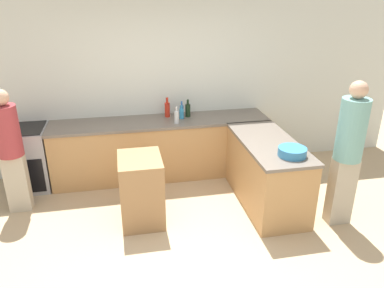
% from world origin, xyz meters
% --- Properties ---
extents(ground_plane, '(14.00, 14.00, 0.00)m').
position_xyz_m(ground_plane, '(0.00, 0.00, 0.00)').
color(ground_plane, tan).
extents(wall_back, '(8.00, 0.06, 2.70)m').
position_xyz_m(wall_back, '(0.00, 2.33, 1.35)').
color(wall_back, silver).
rests_on(wall_back, ground_plane).
extents(counter_back, '(3.24, 0.67, 0.89)m').
position_xyz_m(counter_back, '(0.00, 1.98, 0.45)').
color(counter_back, tan).
rests_on(counter_back, ground_plane).
extents(counter_peninsula, '(0.69, 1.55, 0.89)m').
position_xyz_m(counter_peninsula, '(1.27, 0.90, 0.45)').
color(counter_peninsula, tan).
rests_on(counter_peninsula, ground_plane).
extents(range_oven, '(0.58, 0.65, 0.90)m').
position_xyz_m(range_oven, '(-1.91, 1.98, 0.45)').
color(range_oven, '#99999E').
rests_on(range_oven, ground_plane).
extents(island_table, '(0.51, 0.64, 0.85)m').
position_xyz_m(island_table, '(-0.39, 0.80, 0.43)').
color(island_table, '#997047').
rests_on(island_table, ground_plane).
extents(mixing_bowl, '(0.33, 0.33, 0.10)m').
position_xyz_m(mixing_bowl, '(1.36, 0.43, 0.94)').
color(mixing_bowl, teal).
rests_on(mixing_bowl, counter_peninsula).
extents(water_bottle_blue, '(0.06, 0.06, 0.24)m').
position_xyz_m(water_bottle_blue, '(0.34, 2.10, 0.99)').
color(water_bottle_blue, '#386BB7').
rests_on(water_bottle_blue, counter_back).
extents(wine_bottle_dark, '(0.08, 0.08, 0.27)m').
position_xyz_m(wine_bottle_dark, '(0.43, 2.07, 1.00)').
color(wine_bottle_dark, black).
rests_on(wine_bottle_dark, counter_back).
extents(hot_sauce_bottle, '(0.08, 0.08, 0.30)m').
position_xyz_m(hot_sauce_bottle, '(0.13, 2.12, 1.01)').
color(hot_sauce_bottle, red).
rests_on(hot_sauce_bottle, counter_back).
extents(dish_soap_bottle, '(0.07, 0.07, 0.20)m').
position_xyz_m(dish_soap_bottle, '(0.33, 2.00, 0.97)').
color(dish_soap_bottle, '#338CBF').
rests_on(dish_soap_bottle, counter_back).
extents(vinegar_bottle_clear, '(0.07, 0.07, 0.25)m').
position_xyz_m(vinegar_bottle_clear, '(0.22, 1.81, 0.99)').
color(vinegar_bottle_clear, silver).
rests_on(vinegar_bottle_clear, counter_back).
extents(person_by_range, '(0.30, 0.30, 1.62)m').
position_xyz_m(person_by_range, '(-1.94, 1.35, 0.89)').
color(person_by_range, '#ADA38E').
rests_on(person_by_range, ground_plane).
extents(person_at_peninsula, '(0.32, 0.32, 1.79)m').
position_xyz_m(person_at_peninsula, '(1.99, 0.29, 0.98)').
color(person_at_peninsula, '#ADA38E').
rests_on(person_at_peninsula, ground_plane).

